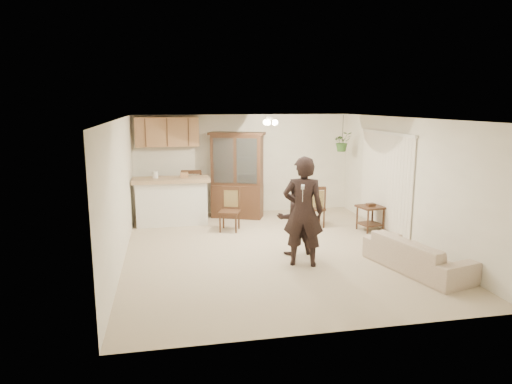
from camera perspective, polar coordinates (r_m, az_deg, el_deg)
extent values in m
plane|color=beige|center=(8.82, 2.10, -7.30)|extent=(6.50, 6.50, 0.00)
cube|color=silver|center=(8.38, 2.22, 9.17)|extent=(5.50, 6.50, 0.02)
cube|color=white|center=(11.66, -1.52, 3.52)|extent=(5.50, 0.02, 2.50)
cube|color=white|center=(5.48, 10.02, -5.24)|extent=(5.50, 0.02, 2.50)
cube|color=white|center=(8.32, -16.60, 0.04)|extent=(0.02, 6.50, 2.50)
cube|color=white|center=(9.52, 18.50, 1.26)|extent=(0.02, 6.50, 2.50)
cube|color=white|center=(10.74, -10.46, -1.37)|extent=(1.60, 0.55, 1.00)
cube|color=tan|center=(10.63, -10.56, 1.52)|extent=(1.75, 0.70, 0.08)
cube|color=brown|center=(11.23, -11.06, 7.39)|extent=(1.50, 0.34, 0.70)
imported|color=#2D5321|center=(11.40, 10.75, 6.19)|extent=(0.43, 0.37, 0.48)
cylinder|color=black|center=(11.38, 10.80, 7.82)|extent=(0.01, 0.01, 0.65)
imported|color=beige|center=(8.14, 19.52, -6.79)|extent=(1.18, 2.00, 0.73)
imported|color=black|center=(7.84, 5.90, -2.83)|extent=(0.76, 0.62, 1.80)
imported|color=black|center=(8.47, 4.81, -3.34)|extent=(0.70, 0.57, 1.35)
cube|color=#352313|center=(11.26, -2.34, -1.10)|extent=(1.32, 0.91, 0.82)
cube|color=#352313|center=(11.09, -2.38, 4.06)|extent=(1.30, 0.85, 1.22)
cube|color=silver|center=(11.09, -2.38, 4.06)|extent=(0.99, 0.42, 1.07)
cube|color=#352313|center=(11.03, -2.40, 7.32)|extent=(1.42, 0.97, 0.06)
cube|color=#352313|center=(10.32, 14.14, -1.82)|extent=(0.59, 0.59, 0.04)
cube|color=#352313|center=(10.41, 14.04, -3.89)|extent=(0.49, 0.49, 0.03)
cube|color=#352313|center=(10.31, 14.15, -1.55)|extent=(0.20, 0.15, 0.06)
cube|color=#352313|center=(11.02, -8.14, -0.85)|extent=(0.60, 0.60, 0.06)
cube|color=tan|center=(10.96, -8.18, 0.78)|extent=(0.39, 0.10, 0.46)
cube|color=#352313|center=(10.91, -8.22, 2.32)|extent=(0.48, 0.12, 0.09)
cube|color=#352313|center=(10.05, -3.34, -2.49)|extent=(0.54, 0.54, 0.05)
cube|color=tan|center=(9.99, -3.35, -1.04)|extent=(0.31, 0.14, 0.37)
cube|color=#352313|center=(9.94, -3.37, 0.32)|extent=(0.38, 0.16, 0.07)
cube|color=#352313|center=(10.47, 7.32, -2.03)|extent=(0.44, 0.44, 0.05)
cube|color=tan|center=(10.42, 7.36, -0.66)|extent=(0.31, 0.05, 0.37)
cube|color=#352313|center=(10.37, 7.39, 0.63)|extent=(0.39, 0.05, 0.07)
cube|color=white|center=(7.29, 5.87, 0.64)|extent=(0.10, 0.17, 0.05)
cube|color=white|center=(8.14, 5.65, -2.71)|extent=(0.05, 0.12, 0.04)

